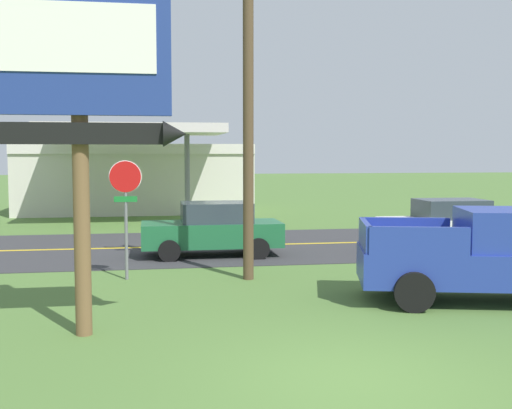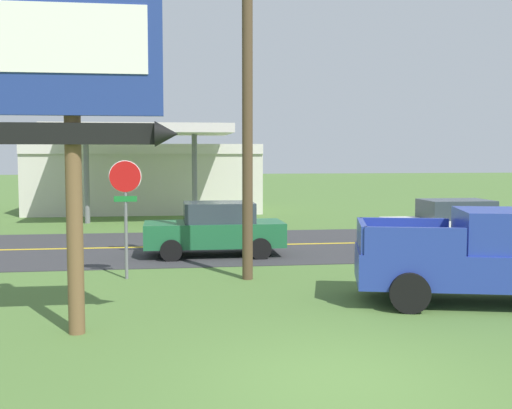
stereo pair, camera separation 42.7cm
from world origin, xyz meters
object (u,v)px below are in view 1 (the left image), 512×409
(stop_sign, at_px, (126,198))
(utility_pole, at_px, (248,95))
(pickup_blue_parked_on_lawn, at_px, (489,257))
(car_green_mid_lane, at_px, (213,229))
(gas_station, at_px, (136,176))
(motel_sign, at_px, (82,91))
(car_white_near_lane, at_px, (447,224))

(stop_sign, height_order, utility_pole, utility_pole)
(pickup_blue_parked_on_lawn, xyz_separation_m, car_green_mid_lane, (-5.11, 6.99, -0.13))
(stop_sign, distance_m, car_green_mid_lane, 4.29)
(gas_station, height_order, pickup_blue_parked_on_lawn, gas_station)
(motel_sign, distance_m, utility_pole, 5.70)
(stop_sign, relative_size, car_green_mid_lane, 0.70)
(motel_sign, xyz_separation_m, car_white_near_lane, (10.55, 8.25, -3.32))
(gas_station, bearing_deg, motel_sign, -90.83)
(utility_pole, relative_size, pickup_blue_parked_on_lawn, 1.54)
(car_white_near_lane, bearing_deg, gas_station, 123.20)
(motel_sign, distance_m, stop_sign, 5.40)
(utility_pole, relative_size, car_green_mid_lane, 2.03)
(motel_sign, height_order, pickup_blue_parked_on_lawn, motel_sign)
(stop_sign, height_order, pickup_blue_parked_on_lawn, stop_sign)
(motel_sign, xyz_separation_m, stop_sign, (0.48, 4.94, -2.13))
(motel_sign, relative_size, pickup_blue_parked_on_lawn, 1.10)
(gas_station, xyz_separation_m, car_green_mid_lane, (2.60, -15.59, -1.11))
(gas_station, distance_m, car_green_mid_lane, 15.84)
(motel_sign, distance_m, gas_station, 23.94)
(stop_sign, bearing_deg, pickup_blue_parked_on_lawn, -25.94)
(stop_sign, bearing_deg, utility_pole, -8.23)
(stop_sign, xyz_separation_m, gas_station, (-0.14, 18.90, -0.08))
(car_white_near_lane, bearing_deg, stop_sign, -161.80)
(stop_sign, relative_size, gas_station, 0.25)
(utility_pole, distance_m, car_green_mid_lane, 5.28)
(gas_station, height_order, car_green_mid_lane, gas_station)
(gas_station, relative_size, car_green_mid_lane, 2.86)
(motel_sign, bearing_deg, gas_station, 89.17)
(motel_sign, bearing_deg, car_green_mid_lane, 70.38)
(utility_pole, height_order, car_white_near_lane, utility_pole)
(gas_station, relative_size, car_white_near_lane, 2.86)
(gas_station, distance_m, car_white_near_lane, 18.66)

